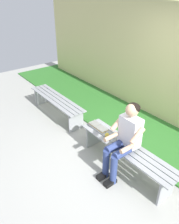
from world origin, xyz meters
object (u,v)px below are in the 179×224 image
Objects in this scene: bench_far at (57,102)px; person_seated at (124,138)px; apple at (107,135)px; bench_near at (126,152)px; book_open at (98,126)px.

bench_far is 1.45× the size of person_seated.
apple is (0.43, -0.03, -0.20)m from person_seated.
book_open reaches higher than bench_near.
bench_near is at bearing -170.22° from apple.
bench_far is 1.53m from book_open.
book_open is at bearing -1.13° from bench_near.
bench_near is 4.60× the size of book_open.
bench_near is 1.03× the size of bench_far.
bench_far is at bearing -2.11° from apple.
apple is at bearing 9.78° from bench_near.
book_open is at bearing -13.99° from apple.
person_seated reaches higher than bench_far.
bench_far is 2.31m from person_seated.
bench_near is at bearing -72.86° from person_seated.
person_seated is 16.47× the size of apple.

